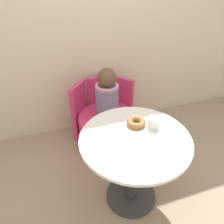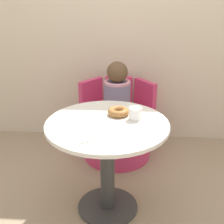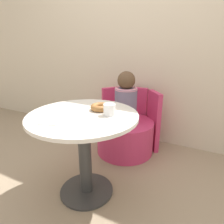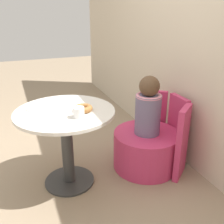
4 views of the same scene
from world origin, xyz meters
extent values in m
plane|color=gray|center=(0.00, 0.00, 0.00)|extent=(12.00, 12.00, 0.00)
cube|color=beige|center=(0.00, 1.13, 1.20)|extent=(6.00, 0.06, 2.40)
cylinder|color=#333333|center=(-0.02, -0.03, 0.01)|extent=(0.42, 0.42, 0.02)
cylinder|color=#333333|center=(-0.02, -0.03, 0.33)|extent=(0.10, 0.10, 0.62)
cylinder|color=silver|center=(-0.02, -0.03, 0.65)|extent=(0.79, 0.79, 0.02)
cylinder|color=#C63360|center=(0.00, 0.70, 0.18)|extent=(0.60, 0.60, 0.35)
cube|color=#C63360|center=(0.00, 1.02, 0.33)|extent=(0.26, 0.05, 0.65)
cube|color=#C63360|center=(0.25, 0.91, 0.33)|extent=(0.20, 0.23, 0.65)
cube|color=#C63360|center=(-0.25, 0.91, 0.33)|extent=(0.20, 0.23, 0.65)
cylinder|color=slate|center=(0.00, 0.70, 0.53)|extent=(0.23, 0.23, 0.36)
torus|color=pink|center=(0.00, 0.70, 0.70)|extent=(0.23, 0.23, 0.04)
sphere|color=brown|center=(0.00, 0.70, 0.79)|extent=(0.18, 0.18, 0.18)
torus|color=#9E6633|center=(0.04, 0.10, 0.69)|extent=(0.14, 0.14, 0.05)
cylinder|color=white|center=(0.15, 0.04, 0.71)|extent=(0.08, 0.08, 0.08)
cube|color=silver|center=(-0.13, -0.25, 0.67)|extent=(0.16, 0.16, 0.01)
camera|label=1|loc=(-0.54, -1.08, 1.67)|focal=35.00mm
camera|label=2|loc=(0.14, -1.81, 1.50)|focal=50.00mm
camera|label=3|loc=(0.76, -1.12, 1.14)|focal=32.00mm
camera|label=4|loc=(1.88, -0.38, 1.42)|focal=42.00mm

